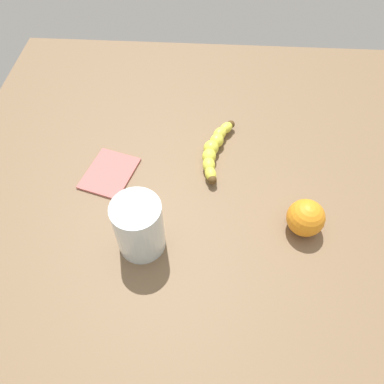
% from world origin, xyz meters
% --- Properties ---
extents(wooden_tabletop, '(1.20, 1.20, 0.03)m').
position_xyz_m(wooden_tabletop, '(0.00, 0.00, 0.01)').
color(wooden_tabletop, brown).
rests_on(wooden_tabletop, ground).
extents(banana, '(0.20, 0.08, 0.04)m').
position_xyz_m(banana, '(0.14, 0.01, 0.05)').
color(banana, '#E2DF45').
rests_on(banana, wooden_tabletop).
extents(smoothie_glass, '(0.09, 0.09, 0.13)m').
position_xyz_m(smoothie_glass, '(-0.11, 0.14, 0.09)').
color(smoothie_glass, silver).
rests_on(smoothie_glass, wooden_tabletop).
extents(orange_fruit, '(0.08, 0.08, 0.08)m').
position_xyz_m(orange_fruit, '(-0.05, -0.18, 0.07)').
color(orange_fruit, orange).
rests_on(orange_fruit, wooden_tabletop).
extents(folded_napkin, '(0.15, 0.13, 0.01)m').
position_xyz_m(folded_napkin, '(0.06, 0.24, 0.03)').
color(folded_napkin, '#BC6660').
rests_on(folded_napkin, wooden_tabletop).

